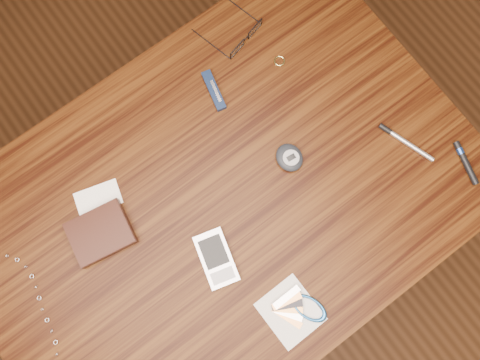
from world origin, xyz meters
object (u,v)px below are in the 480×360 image
(desk, at_px, (223,207))
(pocket_knife, at_px, (214,91))
(notepad_keys, at_px, (299,309))
(eyeglasses, at_px, (244,37))
(pedometer, at_px, (289,158))
(pda_phone, at_px, (216,258))
(silver_pen, at_px, (402,140))
(wallet_and_card, at_px, (100,232))

(desk, xyz_separation_m, pocket_knife, (0.12, 0.19, 0.11))
(notepad_keys, height_order, pocket_knife, notepad_keys)
(desk, bearing_deg, notepad_keys, -91.21)
(eyeglasses, relative_size, pedometer, 2.00)
(pda_phone, xyz_separation_m, pocket_knife, (0.20, 0.28, -0.00))
(desk, distance_m, silver_pen, 0.40)
(wallet_and_card, height_order, pedometer, same)
(pocket_knife, bearing_deg, silver_pen, -52.05)
(eyeglasses, distance_m, notepad_keys, 0.56)
(pda_phone, relative_size, pedometer, 1.83)
(desk, height_order, eyeglasses, eyeglasses)
(desk, distance_m, wallet_and_card, 0.27)
(desk, relative_size, pedometer, 15.47)
(wallet_and_card, xyz_separation_m, eyeglasses, (0.46, 0.16, -0.00))
(pedometer, distance_m, notepad_keys, 0.29)
(desk, xyz_separation_m, wallet_and_card, (-0.22, 0.09, 0.11))
(wallet_and_card, xyz_separation_m, notepad_keys, (0.22, -0.34, -0.01))
(eyeglasses, height_order, pocket_knife, eyeglasses)
(eyeglasses, xyz_separation_m, pedometer, (-0.08, -0.26, 0.00))
(pedometer, bearing_deg, pocket_knife, 100.14)
(pedometer, bearing_deg, notepad_keys, -124.19)
(eyeglasses, distance_m, silver_pen, 0.39)
(pda_phone, height_order, silver_pen, pda_phone)
(desk, distance_m, notepad_keys, 0.28)
(desk, bearing_deg, pedometer, -4.78)
(pedometer, bearing_deg, silver_pen, -27.12)
(pedometer, height_order, pocket_knife, pedometer)
(eyeglasses, xyz_separation_m, notepad_keys, (-0.25, -0.50, -0.01))
(desk, xyz_separation_m, pda_phone, (-0.07, -0.09, 0.11))
(wallet_and_card, height_order, pda_phone, wallet_and_card)
(desk, xyz_separation_m, eyeglasses, (0.24, 0.25, 0.11))
(pedometer, distance_m, silver_pen, 0.23)
(pda_phone, distance_m, pedometer, 0.24)
(wallet_and_card, relative_size, pocket_knife, 1.72)
(pda_phone, bearing_deg, eyeglasses, 46.69)
(notepad_keys, distance_m, silver_pen, 0.39)
(silver_pen, bearing_deg, pedometer, 152.88)
(wallet_and_card, xyz_separation_m, pedometer, (0.38, -0.10, -0.00))
(desk, height_order, pda_phone, pda_phone)
(wallet_and_card, height_order, notepad_keys, wallet_and_card)
(desk, height_order, notepad_keys, notepad_keys)
(wallet_and_card, height_order, pocket_knife, wallet_and_card)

